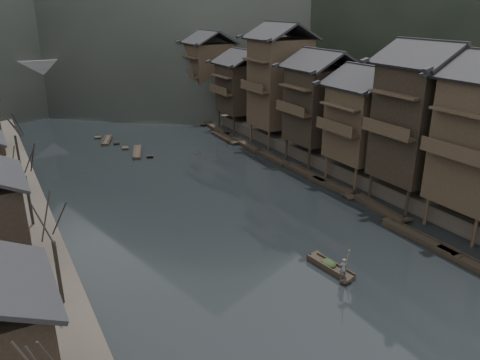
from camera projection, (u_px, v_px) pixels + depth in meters
water at (306, 273)px, 34.48m from camera, size 300.00×300.00×0.00m
right_bank at (331, 110)px, 82.76m from camera, size 40.00×200.00×1.80m
stilt_houses at (332, 91)px, 54.60m from camera, size 9.00×67.60×16.61m
bare_trees at (30, 198)px, 32.75m from camera, size 3.18×43.05×6.36m
moored_sampans at (285, 165)px, 56.87m from camera, size 3.11×60.82×0.47m
midriver_boats at (107, 125)px, 75.63m from camera, size 7.19×42.15×0.45m
stone_bridge at (87, 77)px, 91.54m from camera, size 40.00×6.00×9.00m
hero_sampan at (330, 267)px, 34.84m from camera, size 1.40×4.59×0.43m
cargo_heap at (329, 260)px, 34.84m from camera, size 1.00×1.31×0.60m
boatman at (343, 265)px, 33.12m from camera, size 0.66×0.53×1.57m
bamboo_pole at (349, 232)px, 32.29m from camera, size 1.56×2.09×3.63m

